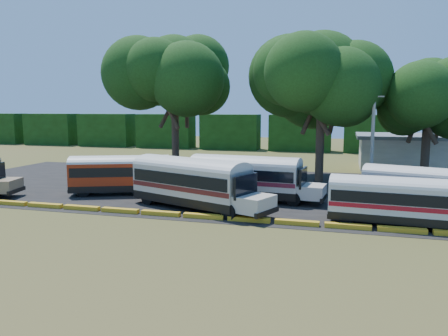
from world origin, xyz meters
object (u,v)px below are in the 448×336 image
(bus_red, at_px, (123,172))
(bus_white_red, at_px, (396,198))
(bus_cream_west, at_px, (193,180))
(tree_west, at_px, (174,72))

(bus_red, bearing_deg, bus_white_red, -34.47)
(bus_red, distance_m, bus_cream_west, 8.06)
(bus_red, height_order, bus_cream_west, bus_cream_west)
(bus_cream_west, bearing_deg, bus_white_red, 16.71)
(bus_cream_west, height_order, tree_west, tree_west)
(bus_red, relative_size, bus_white_red, 1.08)
(bus_white_red, distance_m, tree_west, 28.77)
(bus_red, bearing_deg, tree_west, 69.66)
(bus_white_red, bearing_deg, bus_cream_west, 179.93)
(bus_red, height_order, bus_white_red, bus_red)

